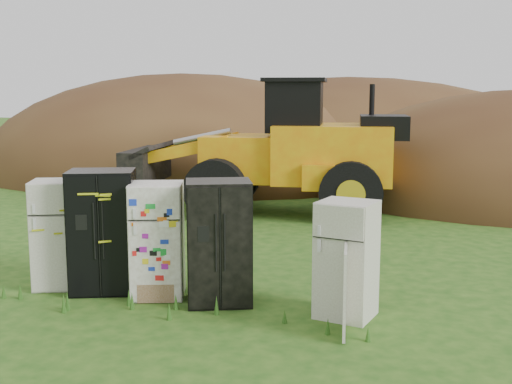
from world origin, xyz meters
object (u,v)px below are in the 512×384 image
fridge_black_side (103,231)px  fridge_open_door (347,259)px  fridge_sticker (157,240)px  fridge_dark_mid (219,242)px  fridge_leftmost (58,234)px  wheel_loader (261,146)px

fridge_black_side → fridge_open_door: size_ratio=1.17×
fridge_sticker → fridge_dark_mid: 1.04m
fridge_leftmost → fridge_open_door: 4.81m
fridge_dark_mid → wheel_loader: (-1.66, 7.33, 0.84)m
fridge_black_side → fridge_sticker: fridge_black_side is taller
fridge_dark_mid → fridge_open_door: (1.97, -0.02, -0.10)m
fridge_black_side → fridge_sticker: bearing=-22.0°
fridge_black_side → fridge_dark_mid: size_ratio=1.04×
fridge_black_side → fridge_dark_mid: bearing=-22.4°
fridge_black_side → fridge_open_door: (3.97, -0.00, -0.14)m
fridge_sticker → fridge_open_door: (3.01, -0.02, -0.06)m
fridge_leftmost → fridge_open_door: size_ratio=1.06×
fridge_dark_mid → fridge_leftmost: bearing=156.8°
fridge_sticker → fridge_black_side: bearing=160.4°
fridge_leftmost → fridge_open_door: bearing=-24.2°
fridge_leftmost → wheel_loader: wheel_loader is taller
fridge_leftmost → fridge_sticker: size_ratio=0.98×
fridge_open_door → fridge_leftmost: bearing=-169.5°
fridge_black_side → wheel_loader: wheel_loader is taller
fridge_leftmost → fridge_dark_mid: 2.84m
fridge_open_door → fridge_dark_mid: bearing=-170.4°
fridge_leftmost → fridge_open_door: (4.81, 0.02, -0.05)m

